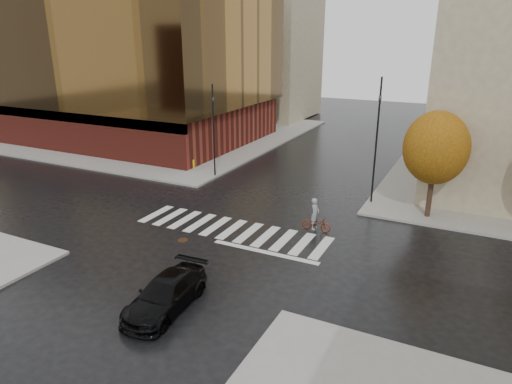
% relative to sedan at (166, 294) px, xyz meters
% --- Properties ---
extents(ground, '(120.00, 120.00, 0.00)m').
position_rel_sedan_xyz_m(ground, '(-1.56, 7.81, -0.67)').
color(ground, black).
rests_on(ground, ground).
extents(sidewalk_nw, '(30.00, 30.00, 0.15)m').
position_rel_sedan_xyz_m(sidewalk_nw, '(-22.56, 28.81, -0.60)').
color(sidewalk_nw, gray).
rests_on(sidewalk_nw, ground).
extents(crosswalk, '(12.00, 3.00, 0.01)m').
position_rel_sedan_xyz_m(crosswalk, '(-1.56, 8.31, -0.67)').
color(crosswalk, silver).
rests_on(crosswalk, ground).
extents(office_glass, '(27.00, 19.00, 16.00)m').
position_rel_sedan_xyz_m(office_glass, '(-23.56, 25.80, 7.61)').
color(office_glass, maroon).
rests_on(office_glass, sidewalk_nw).
extents(building_nw_far, '(14.00, 12.00, 20.00)m').
position_rel_sedan_xyz_m(building_nw_far, '(-17.56, 44.81, 9.48)').
color(building_nw_far, gray).
rests_on(building_nw_far, sidewalk_nw).
extents(tree_ne_a, '(3.80, 3.80, 6.50)m').
position_rel_sedan_xyz_m(tree_ne_a, '(8.44, 15.21, 3.79)').
color(tree_ne_a, black).
rests_on(tree_ne_a, sidewalk_ne).
extents(sedan, '(2.18, 4.74, 1.34)m').
position_rel_sedan_xyz_m(sedan, '(0.00, 0.00, 0.00)').
color(sedan, black).
rests_on(sedan, ground).
extents(cyclist, '(1.77, 0.70, 1.98)m').
position_rel_sedan_xyz_m(cyclist, '(2.88, 10.31, 0.00)').
color(cyclist, maroon).
rests_on(cyclist, ground).
extents(traffic_light_nw, '(0.21, 0.19, 7.13)m').
position_rel_sedan_xyz_m(traffic_light_nw, '(-7.86, 16.81, 3.52)').
color(traffic_light_nw, black).
rests_on(traffic_light_nw, sidewalk_nw).
extents(traffic_light_ne, '(0.18, 0.22, 8.19)m').
position_rel_sedan_xyz_m(traffic_light_ne, '(4.74, 16.24, 4.25)').
color(traffic_light_ne, black).
rests_on(traffic_light_ne, sidewalk_ne).
extents(fire_hydrant, '(0.26, 0.26, 0.74)m').
position_rel_sedan_xyz_m(fire_hydrant, '(-10.58, 17.81, -0.12)').
color(fire_hydrant, '#EDB50D').
rests_on(fire_hydrant, sidewalk_nw).
extents(manhole, '(0.79, 0.79, 0.01)m').
position_rel_sedan_xyz_m(manhole, '(-3.26, 5.81, -0.67)').
color(manhole, '#452C18').
rests_on(manhole, ground).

